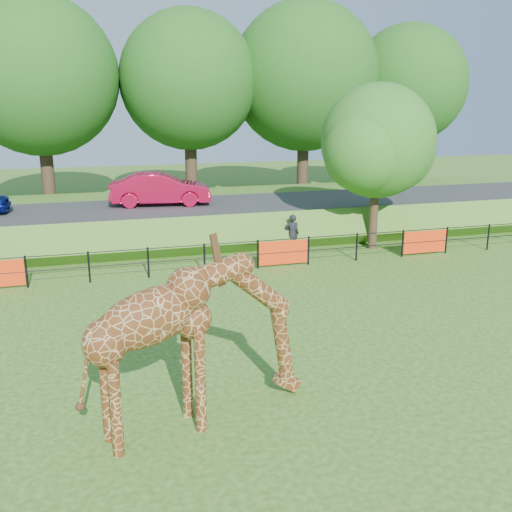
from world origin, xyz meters
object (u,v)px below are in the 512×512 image
object	(u,v)px
giraffe	(199,343)
tree_east	(379,145)
visitor	(292,234)
car_red	(161,189)

from	to	relation	value
giraffe	tree_east	world-z (taller)	tree_east
visitor	tree_east	xyz separation A→B (m)	(3.59, -0.24, 3.49)
tree_east	car_red	bearing A→B (deg)	149.76
giraffe	car_red	xyz separation A→B (m)	(1.26, 16.18, 0.52)
giraffe	visitor	bearing A→B (deg)	47.74
visitor	tree_east	size ratio (longest dim) A/B	0.24
visitor	tree_east	world-z (taller)	tree_east
car_red	visitor	bearing A→B (deg)	-126.85
car_red	visitor	world-z (taller)	car_red
car_red	tree_east	world-z (taller)	tree_east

